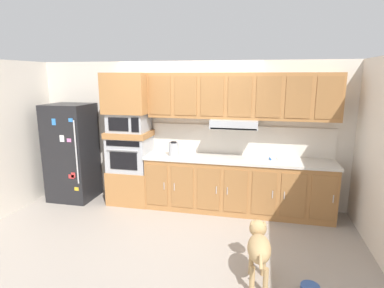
% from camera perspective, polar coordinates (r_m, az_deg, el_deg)
% --- Properties ---
extents(ground_plane, '(9.60, 9.60, 0.00)m').
position_cam_1_polar(ground_plane, '(5.02, -3.57, -14.37)').
color(ground_plane, '#9E9389').
extents(back_kitchen_wall, '(6.20, 0.12, 2.50)m').
position_cam_1_polar(back_kitchen_wall, '(5.66, -0.62, 2.07)').
color(back_kitchen_wall, beige).
rests_on(back_kitchen_wall, ground).
extents(side_panel_left, '(0.12, 7.10, 2.50)m').
position_cam_1_polar(side_panel_left, '(6.01, -30.32, 0.99)').
color(side_panel_left, beige).
rests_on(side_panel_left, ground).
extents(side_panel_right, '(0.12, 7.10, 2.50)m').
position_cam_1_polar(side_panel_right, '(4.68, 31.29, -1.88)').
color(side_panel_right, silver).
rests_on(side_panel_right, ground).
extents(refrigerator, '(0.76, 0.73, 1.76)m').
position_cam_1_polar(refrigerator, '(6.18, -20.91, -1.39)').
color(refrigerator, black).
rests_on(refrigerator, ground).
extents(oven_base_cabinet, '(0.74, 0.62, 0.60)m').
position_cam_1_polar(oven_base_cabinet, '(5.87, -10.86, -7.37)').
color(oven_base_cabinet, '#A8703D').
rests_on(oven_base_cabinet, ground).
extents(built_in_oven, '(0.70, 0.62, 0.60)m').
position_cam_1_polar(built_in_oven, '(5.70, -11.12, -1.68)').
color(built_in_oven, '#A8AAAF').
rests_on(built_in_oven, oven_base_cabinet).
extents(appliance_mid_shelf, '(0.74, 0.62, 0.10)m').
position_cam_1_polar(appliance_mid_shelf, '(5.63, -11.25, 1.78)').
color(appliance_mid_shelf, '#A8703D').
rests_on(appliance_mid_shelf, built_in_oven).
extents(microwave, '(0.64, 0.54, 0.32)m').
position_cam_1_polar(microwave, '(5.59, -11.35, 3.89)').
color(microwave, '#A8AAAF').
rests_on(microwave, appliance_mid_shelf).
extents(appliance_upper_cabinet, '(0.74, 0.62, 0.68)m').
position_cam_1_polar(appliance_upper_cabinet, '(5.55, -11.56, 9.01)').
color(appliance_upper_cabinet, '#A8703D').
rests_on(appliance_upper_cabinet, microwave).
extents(lower_cabinet_run, '(3.06, 0.63, 0.88)m').
position_cam_1_polar(lower_cabinet_run, '(5.38, 8.16, -7.53)').
color(lower_cabinet_run, '#A8703D').
rests_on(lower_cabinet_run, ground).
extents(countertop_slab, '(3.10, 0.64, 0.04)m').
position_cam_1_polar(countertop_slab, '(5.25, 8.32, -2.78)').
color(countertop_slab, beige).
rests_on(countertop_slab, lower_cabinet_run).
extents(backsplash_panel, '(3.10, 0.02, 0.50)m').
position_cam_1_polar(backsplash_panel, '(5.47, 8.64, 0.72)').
color(backsplash_panel, silver).
rests_on(backsplash_panel, countertop_slab).
extents(upper_cabinet_with_hood, '(3.06, 0.48, 0.88)m').
position_cam_1_polar(upper_cabinet_with_hood, '(5.21, 8.71, 8.29)').
color(upper_cabinet_with_hood, '#A8703D').
rests_on(upper_cabinet_with_hood, backsplash_panel).
extents(screwdriver, '(0.14, 0.13, 0.03)m').
position_cam_1_polar(screwdriver, '(5.26, 14.06, -2.60)').
color(screwdriver, blue).
rests_on(screwdriver, countertop_slab).
extents(electric_kettle, '(0.17, 0.17, 0.24)m').
position_cam_1_polar(electric_kettle, '(5.35, -3.34, -0.90)').
color(electric_kettle, '#A8AAAF').
rests_on(electric_kettle, countertop_slab).
extents(dog, '(0.28, 0.86, 0.62)m').
position_cam_1_polar(dog, '(3.71, 11.99, -17.57)').
color(dog, tan).
rests_on(dog, ground).
extents(dog_food_bowl, '(0.20, 0.20, 0.06)m').
position_cam_1_polar(dog_food_bowl, '(3.90, 20.58, -23.20)').
color(dog_food_bowl, '#3359A5').
rests_on(dog_food_bowl, ground).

